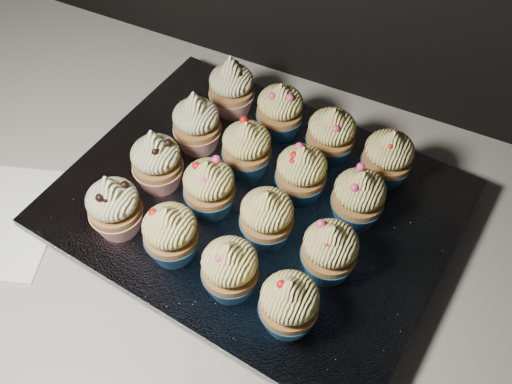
% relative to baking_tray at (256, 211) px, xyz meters
% --- Properties ---
extents(cabinet, '(2.40, 0.60, 0.86)m').
position_rel_baking_tray_xyz_m(cabinet, '(0.01, -0.03, -0.48)').
color(cabinet, black).
rests_on(cabinet, ground).
extents(worktop, '(2.44, 0.64, 0.04)m').
position_rel_baking_tray_xyz_m(worktop, '(0.01, -0.03, -0.03)').
color(worktop, beige).
rests_on(worktop, cabinet).
extents(baking_tray, '(0.46, 0.37, 0.02)m').
position_rel_baking_tray_xyz_m(baking_tray, '(0.00, 0.00, 0.00)').
color(baking_tray, black).
rests_on(baking_tray, worktop).
extents(foil_lining, '(0.50, 0.41, 0.01)m').
position_rel_baking_tray_xyz_m(foil_lining, '(0.00, 0.00, 0.02)').
color(foil_lining, silver).
rests_on(foil_lining, baking_tray).
extents(cupcake_0, '(0.06, 0.06, 0.10)m').
position_rel_baking_tray_xyz_m(cupcake_0, '(-0.13, -0.11, 0.06)').
color(cupcake_0, '#AC2117').
rests_on(cupcake_0, foil_lining).
extents(cupcake_1, '(0.06, 0.06, 0.08)m').
position_rel_baking_tray_xyz_m(cupcake_1, '(-0.05, -0.11, 0.06)').
color(cupcake_1, navy).
rests_on(cupcake_1, foil_lining).
extents(cupcake_2, '(0.06, 0.06, 0.08)m').
position_rel_baking_tray_xyz_m(cupcake_2, '(0.03, -0.12, 0.06)').
color(cupcake_2, navy).
rests_on(cupcake_2, foil_lining).
extents(cupcake_3, '(0.06, 0.06, 0.08)m').
position_rel_baking_tray_xyz_m(cupcake_3, '(0.10, -0.13, 0.06)').
color(cupcake_3, navy).
rests_on(cupcake_3, foil_lining).
extents(cupcake_4, '(0.06, 0.06, 0.10)m').
position_rel_baking_tray_xyz_m(cupcake_4, '(-0.12, -0.03, 0.06)').
color(cupcake_4, '#AC2117').
rests_on(cupcake_4, foil_lining).
extents(cupcake_5, '(0.06, 0.06, 0.08)m').
position_rel_baking_tray_xyz_m(cupcake_5, '(-0.05, -0.03, 0.06)').
color(cupcake_5, navy).
rests_on(cupcake_5, foil_lining).
extents(cupcake_6, '(0.06, 0.06, 0.08)m').
position_rel_baking_tray_xyz_m(cupcake_6, '(0.03, -0.04, 0.06)').
color(cupcake_6, navy).
rests_on(cupcake_6, foil_lining).
extents(cupcake_7, '(0.06, 0.06, 0.08)m').
position_rel_baking_tray_xyz_m(cupcake_7, '(0.11, -0.05, 0.06)').
color(cupcake_7, navy).
rests_on(cupcake_7, foil_lining).
extents(cupcake_8, '(0.06, 0.06, 0.10)m').
position_rel_baking_tray_xyz_m(cupcake_8, '(-0.11, 0.05, 0.06)').
color(cupcake_8, '#AC2117').
rests_on(cupcake_8, foil_lining).
extents(cupcake_9, '(0.06, 0.06, 0.08)m').
position_rel_baking_tray_xyz_m(cupcake_9, '(-0.03, 0.04, 0.06)').
color(cupcake_9, navy).
rests_on(cupcake_9, foil_lining).
extents(cupcake_10, '(0.06, 0.06, 0.08)m').
position_rel_baking_tray_xyz_m(cupcake_10, '(0.04, 0.03, 0.06)').
color(cupcake_10, navy).
rests_on(cupcake_10, foil_lining).
extents(cupcake_11, '(0.06, 0.06, 0.08)m').
position_rel_baking_tray_xyz_m(cupcake_11, '(0.12, 0.03, 0.06)').
color(cupcake_11, navy).
rests_on(cupcake_11, foil_lining).
extents(cupcake_12, '(0.06, 0.06, 0.10)m').
position_rel_baking_tray_xyz_m(cupcake_12, '(-0.10, 0.13, 0.06)').
color(cupcake_12, '#AC2117').
rests_on(cupcake_12, foil_lining).
extents(cupcake_13, '(0.06, 0.06, 0.08)m').
position_rel_baking_tray_xyz_m(cupcake_13, '(-0.02, 0.12, 0.06)').
color(cupcake_13, navy).
rests_on(cupcake_13, foil_lining).
extents(cupcake_14, '(0.06, 0.06, 0.08)m').
position_rel_baking_tray_xyz_m(cupcake_14, '(0.05, 0.11, 0.06)').
color(cupcake_14, navy).
rests_on(cupcake_14, foil_lining).
extents(cupcake_15, '(0.06, 0.06, 0.08)m').
position_rel_baking_tray_xyz_m(cupcake_15, '(0.13, 0.10, 0.06)').
color(cupcake_15, navy).
rests_on(cupcake_15, foil_lining).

